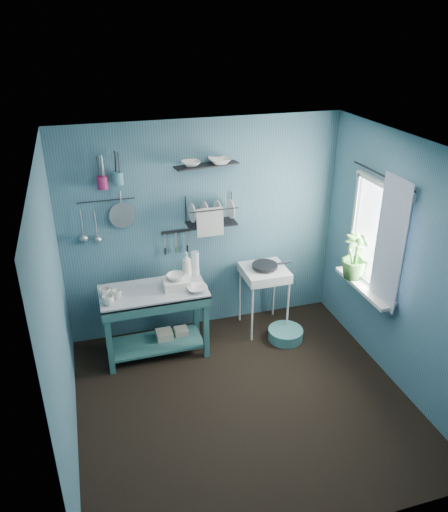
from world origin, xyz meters
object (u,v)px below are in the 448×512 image
object	(u,v)px
mug_left	(108,300)
utensil_cup_magenta	(102,183)
frying_pan	(265,266)
soap_bottle	(187,264)
dish_rack	(211,211)
colander	(122,215)
potted_plant	(355,256)
work_counter	(155,322)
storage_tin_large	(165,340)
wash_tub	(176,284)
utensil_cup_teal	(118,178)
storage_tin_small	(181,336)
mug_mid	(117,294)
floor_basin	(285,334)
mug_right	(105,293)
hotplate_stand	(264,298)
water_bottle	(195,263)

from	to	relation	value
mug_left	utensil_cup_magenta	bearing A→B (deg)	80.22
frying_pan	soap_bottle	bearing A→B (deg)	175.78
frying_pan	dish_rack	xyz separation A→B (m)	(-0.58, 0.19, 0.67)
colander	potted_plant	distance (m)	2.55
work_counter	dish_rack	distance (m)	1.38
dish_rack	storage_tin_large	world-z (taller)	dish_rack
wash_tub	dish_rack	world-z (taller)	dish_rack
potted_plant	frying_pan	bearing A→B (deg)	148.01
potted_plant	storage_tin_large	size ratio (longest dim) A/B	2.36
mug_left	utensil_cup_magenta	size ratio (longest dim) A/B	0.95
utensil_cup_teal	storage_tin_small	size ratio (longest dim) A/B	0.65
work_counter	storage_tin_large	bearing A→B (deg)	27.47
mug_mid	floor_basin	distance (m)	2.04
wash_tub	storage_tin_small	world-z (taller)	wash_tub
soap_bottle	mug_mid	bearing A→B (deg)	-162.00
mug_right	soap_bottle	world-z (taller)	soap_bottle
soap_bottle	wash_tub	bearing A→B (deg)	-127.69
utensil_cup_teal	storage_tin_large	distance (m)	1.90
frying_pan	utensil_cup_magenta	world-z (taller)	utensil_cup_magenta
dish_rack	storage_tin_small	world-z (taller)	dish_rack
mug_right	soap_bottle	xyz separation A→B (m)	(0.92, 0.20, 0.10)
work_counter	potted_plant	world-z (taller)	potted_plant
colander	storage_tin_large	xyz separation A→B (m)	(0.32, -0.35, -1.43)
soap_bottle	storage_tin_large	xyz separation A→B (m)	(-0.32, -0.15, -0.85)
hotplate_stand	colander	bearing A→B (deg)	164.65
mug_mid	water_bottle	world-z (taller)	water_bottle
potted_plant	soap_bottle	bearing A→B (deg)	161.30
colander	floor_basin	distance (m)	2.34
soap_bottle	potted_plant	world-z (taller)	potted_plant
utensil_cup_teal	colander	world-z (taller)	utensil_cup_teal
work_counter	mug_right	xyz separation A→B (m)	(-0.50, 0.00, 0.45)
frying_pan	dish_rack	bearing A→B (deg)	161.82
hotplate_stand	colander	xyz separation A→B (m)	(-1.55, 0.27, 1.13)
colander	work_counter	bearing A→B (deg)	-61.61
water_bottle	dish_rack	distance (m)	0.62
utensil_cup_teal	floor_basin	distance (m)	2.62
dish_rack	potted_plant	world-z (taller)	dish_rack
wash_tub	floor_basin	distance (m)	1.48
work_counter	utensil_cup_teal	world-z (taller)	utensil_cup_teal
mug_left	floor_basin	world-z (taller)	mug_left
hotplate_stand	floor_basin	xyz separation A→B (m)	(0.17, -0.32, -0.34)
mug_right	soap_bottle	size ratio (longest dim) A/B	0.41
hotplate_stand	colander	size ratio (longest dim) A/B	2.88
work_counter	colander	world-z (taller)	colander
wash_tub	frying_pan	xyz separation A→B (m)	(1.08, 0.15, -0.01)
mug_left	dish_rack	xyz separation A→B (m)	(1.23, 0.48, 0.66)
colander	storage_tin_large	bearing A→B (deg)	-48.05
work_counter	utensil_cup_magenta	xyz separation A→B (m)	(-0.39, 0.37, 1.52)
mug_left	floor_basin	xyz separation A→B (m)	(1.98, -0.03, -0.79)
hotplate_stand	storage_tin_large	size ratio (longest dim) A/B	3.66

